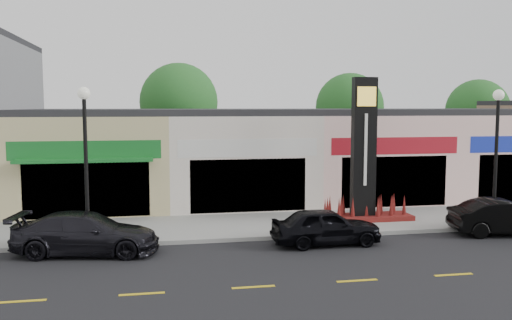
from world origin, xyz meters
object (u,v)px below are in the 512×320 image
Objects in this scene: pylon_sign at (363,170)px; car_black_sedan at (326,226)px; lamp_west_near at (86,148)px; car_dark_sedan at (86,233)px; car_black_conv at (506,217)px; lamp_east_near at (497,143)px.

car_black_sedan is at bearing -130.02° from pylon_sign.
lamp_west_near is 0.91× the size of pylon_sign.
pylon_sign is 1.24× the size of car_dark_sedan.
car_black_sedan is at bearing -9.67° from lamp_west_near.
car_black_conv is (4.67, -2.97, -1.59)m from pylon_sign.
lamp_west_near is 16.00m from lamp_east_near.
car_dark_sedan is 15.59m from car_black_conv.
car_black_conv is (7.29, 0.15, 0.02)m from car_black_sedan.
car_black_conv is (15.67, -1.28, -2.79)m from lamp_west_near.
car_black_sedan is (8.30, -0.29, -0.04)m from car_dark_sedan.
lamp_west_near is 1.31× the size of car_black_conv.
lamp_west_near is 1.40× the size of car_black_sedan.
car_dark_sedan is at bearing 98.87° from car_black_conv.
car_black_conv is at bearing -90.08° from car_black_sedan.
car_dark_sedan reaches higher than car_black_conv.
pylon_sign is 4.39m from car_black_sedan.
lamp_east_near is 1.13× the size of car_dark_sedan.
pylon_sign is (-5.00, 1.70, -1.20)m from lamp_east_near.
lamp_east_near is 16.20m from car_dark_sedan.
car_black_sedan is at bearing -83.03° from car_dark_sedan.
lamp_west_near is 1.00× the size of lamp_east_near.
lamp_west_near is at bearing -171.23° from pylon_sign.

